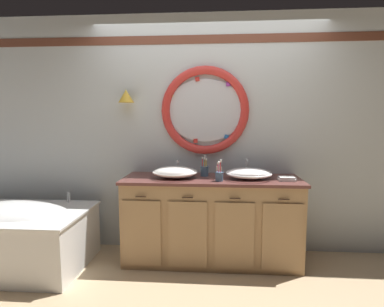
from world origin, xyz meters
TOP-DOWN VIEW (x-y plane):
  - ground_plane at (0.00, 0.00)m, footprint 14.00×14.00m
  - back_wall_assembly at (-0.00, 0.59)m, footprint 6.40×0.26m
  - vanity_counter at (0.05, 0.26)m, footprint 1.81×0.62m
  - bathtub at (-1.91, -0.04)m, footprint 1.44×0.91m
  - sink_basin_left at (-0.32, 0.23)m, footprint 0.46×0.46m
  - sink_basin_right at (0.42, 0.23)m, footprint 0.46×0.46m
  - faucet_set_left at (-0.32, 0.47)m, footprint 0.22×0.13m
  - faucet_set_right at (0.42, 0.47)m, footprint 0.24×0.13m
  - toothbrush_holder_left at (-0.02, 0.35)m, footprint 0.09×0.09m
  - toothbrush_holder_right at (0.13, 0.10)m, footprint 0.08×0.08m
  - soap_dispenser at (0.13, 0.22)m, footprint 0.06×0.07m
  - folded_hand_towel at (0.79, 0.17)m, footprint 0.16×0.12m

SIDE VIEW (x-z plane):
  - ground_plane at x=0.00m, z-range 0.00..0.00m
  - bathtub at x=-1.91m, z-range 0.01..0.68m
  - vanity_counter at x=0.05m, z-range 0.00..0.88m
  - folded_hand_towel at x=0.79m, z-range 0.88..0.92m
  - toothbrush_holder_right at x=0.13m, z-range 0.83..1.04m
  - sink_basin_right at x=0.42m, z-range 0.88..0.99m
  - sink_basin_left at x=-0.32m, z-range 0.88..1.00m
  - faucet_set_left at x=-0.32m, z-range 0.86..1.02m
  - toothbrush_holder_left at x=-0.02m, z-range 0.83..1.05m
  - soap_dispenser at x=0.13m, z-range 0.87..1.02m
  - faucet_set_right at x=0.42m, z-range 0.86..1.03m
  - back_wall_assembly at x=0.00m, z-range 0.02..2.62m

